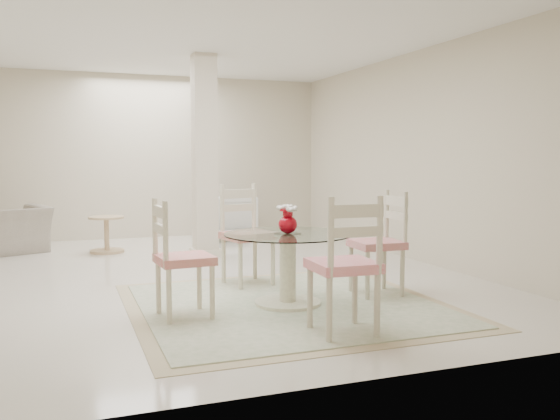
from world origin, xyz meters
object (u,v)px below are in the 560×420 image
object	(u,v)px
armchair_white	(229,217)
recliner_taupe	(8,230)
dining_chair_east	(383,235)
red_vase	(288,219)
side_table	(107,236)
dining_chair_south	(347,255)
dining_table	(288,269)
dining_chair_north	(244,227)
column	(205,156)
dining_chair_west	(176,250)

from	to	relation	value
armchair_white	recliner_taupe	bearing A→B (deg)	9.85
dining_chair_east	red_vase	bearing A→B (deg)	-83.21
armchair_white	side_table	bearing A→B (deg)	25.18
red_vase	armchair_white	distance (m)	4.55
dining_chair_east	recliner_taupe	xyz separation A→B (m)	(-3.63, 4.06, -0.26)
dining_chair_south	armchair_white	distance (m)	5.54
dining_table	recliner_taupe	size ratio (longest dim) A/B	1.13
dining_table	red_vase	size ratio (longest dim) A/B	4.41
red_vase	dining_chair_north	size ratio (longest dim) A/B	0.22
column	dining_chair_west	size ratio (longest dim) A/B	2.47
dining_chair_west	dining_chair_south	size ratio (longest dim) A/B	0.94
column	side_table	size ratio (longest dim) A/B	5.28
dining_chair_west	dining_chair_east	bearing A→B (deg)	-89.98
recliner_taupe	red_vase	bearing A→B (deg)	100.86
recliner_taupe	armchair_white	distance (m)	3.32
red_vase	armchair_white	bearing A→B (deg)	81.27
armchair_white	red_vase	bearing A→B (deg)	85.34
dining_chair_east	side_table	distance (m)	4.32
dining_chair_south	dining_table	bearing A→B (deg)	-83.55
dining_chair_north	dining_chair_west	world-z (taller)	dining_chair_north
dining_chair_north	armchair_white	distance (m)	3.55
recliner_taupe	side_table	bearing A→B (deg)	140.03
column	red_vase	bearing A→B (deg)	-88.65
side_table	dining_table	bearing A→B (deg)	-70.51
armchair_white	column	bearing A→B (deg)	67.69
column	dining_table	world-z (taller)	column
dining_table	dining_chair_west	world-z (taller)	dining_chair_west
dining_chair_east	dining_table	bearing A→B (deg)	-83.23
dining_chair_north	side_table	bearing A→B (deg)	102.94
dining_chair_north	dining_chair_south	world-z (taller)	dining_chair_south
dining_table	red_vase	bearing A→B (deg)	-18.43
recliner_taupe	dining_chair_south	bearing A→B (deg)	96.13
red_vase	dining_chair_west	distance (m)	1.04
dining_chair_west	column	bearing A→B (deg)	-21.96
red_vase	dining_chair_west	xyz separation A→B (m)	(-1.02, -0.09, -0.21)
dining_chair_west	recliner_taupe	xyz separation A→B (m)	(-1.59, 4.23, -0.25)
red_vase	dining_chair_south	xyz separation A→B (m)	(0.08, -1.02, -0.17)
column	dining_chair_east	world-z (taller)	column
dining_chair_east	dining_chair_south	world-z (taller)	dining_chair_south
column	dining_chair_west	xyz separation A→B (m)	(-0.95, -3.04, -0.77)
dining_chair_east	armchair_white	world-z (taller)	dining_chair_east
dining_chair_east	armchair_white	bearing A→B (deg)	-173.30
dining_chair_south	column	bearing A→B (deg)	-85.82
dining_chair_east	dining_chair_north	size ratio (longest dim) A/B	0.96
column	dining_chair_north	bearing A→B (deg)	-90.82
recliner_taupe	armchair_white	xyz separation A→B (m)	(3.30, 0.33, 0.04)
recliner_taupe	side_table	xyz separation A→B (m)	(1.30, -0.44, -0.09)
dining_chair_south	armchair_white	world-z (taller)	dining_chair_south
side_table	column	bearing A→B (deg)	-31.26
dining_table	armchair_white	xyz separation A→B (m)	(0.69, 4.47, 0.03)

